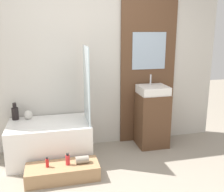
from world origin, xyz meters
name	(u,v)px	position (x,y,z in m)	size (l,w,h in m)	color
wall_tiled_back	(87,63)	(0.00, 1.58, 1.30)	(4.20, 0.06, 2.60)	beige
wall_wood_accent	(148,61)	(0.96, 1.53, 1.31)	(0.89, 0.04, 2.60)	brown
bathtub	(50,141)	(-0.61, 1.18, 0.27)	(1.11, 0.69, 0.54)	white
glass_shower_screen	(87,85)	(-0.08, 1.12, 1.06)	(0.01, 0.52, 1.04)	silver
wooden_step_bench	(63,172)	(-0.47, 0.62, 0.09)	(0.88, 0.35, 0.18)	#A87F56
vanity_cabinet	(152,120)	(0.96, 1.29, 0.42)	(0.45, 0.43, 0.83)	brown
sink	(153,90)	(0.96, 1.30, 0.90)	(0.43, 0.40, 0.28)	white
vase_tall_dark	(15,113)	(-1.06, 1.43, 0.64)	(0.09, 0.09, 0.25)	black
vase_round_light	(28,115)	(-0.89, 1.42, 0.60)	(0.12, 0.12, 0.12)	silver
bottle_soap_primary	(47,163)	(-0.64, 0.62, 0.24)	(0.04, 0.04, 0.13)	red
bottle_soap_secondary	(68,160)	(-0.40, 0.62, 0.25)	(0.05, 0.05, 0.15)	red
towel_roll	(82,160)	(-0.22, 0.62, 0.23)	(0.09, 0.09, 0.16)	gray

